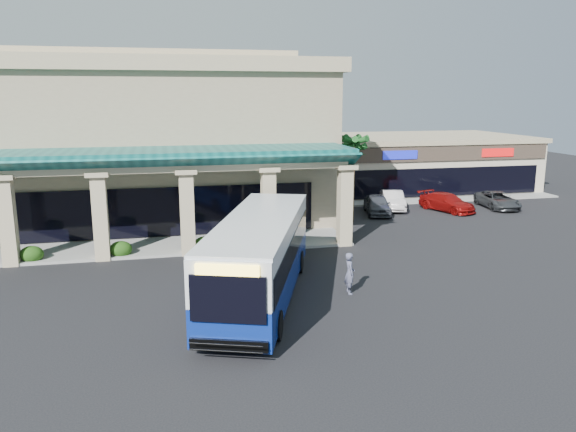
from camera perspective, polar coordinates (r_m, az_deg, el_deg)
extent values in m
plane|color=black|center=(26.86, -3.01, -6.52)|extent=(110.00, 110.00, 0.00)
imported|color=#51546D|center=(24.98, 6.28, -5.79)|extent=(0.49, 0.70, 1.86)
imported|color=#43464F|center=(41.88, 9.06, 1.17)|extent=(2.67, 4.53, 1.45)
imported|color=white|center=(43.81, 10.58, 1.59)|extent=(2.61, 4.60, 1.44)
imported|color=#980F0D|center=(44.13, 15.84, 1.35)|extent=(3.42, 5.01, 1.35)
imported|color=#383B3E|center=(46.52, 20.52, 1.54)|extent=(2.65, 4.82, 1.28)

